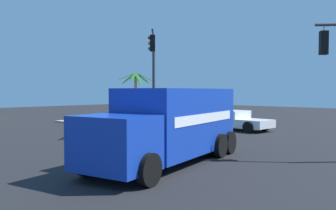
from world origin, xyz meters
TOP-DOWN VIEW (x-y plane):
  - ground_plane at (0.00, 0.00)m, footprint 100.00×100.00m
  - sidewalk_corner_far at (12.99, 12.99)m, footprint 12.69×12.69m
  - delivery_truck at (0.37, -0.28)m, footprint 8.21×4.10m
  - traffic_light_secondary at (6.40, 6.61)m, footprint 2.80×2.66m
  - pickup_white at (12.23, 4.01)m, footprint 2.65×5.36m
  - vending_machine_red at (10.94, 13.46)m, footprint 1.17×1.15m
  - palm_tree_far at (12.62, 15.07)m, footprint 3.32×2.91m

SIDE VIEW (x-z plane):
  - ground_plane at x=0.00m, z-range 0.00..0.00m
  - sidewalk_corner_far at x=12.99m, z-range 0.00..0.14m
  - pickup_white at x=12.23m, z-range 0.04..1.42m
  - vending_machine_red at x=10.94m, z-range 0.14..1.99m
  - delivery_truck at x=0.37m, z-range 0.06..2.95m
  - palm_tree_far at x=12.62m, z-range 1.08..5.52m
  - traffic_light_secondary at x=6.40m, z-range 1.10..7.50m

